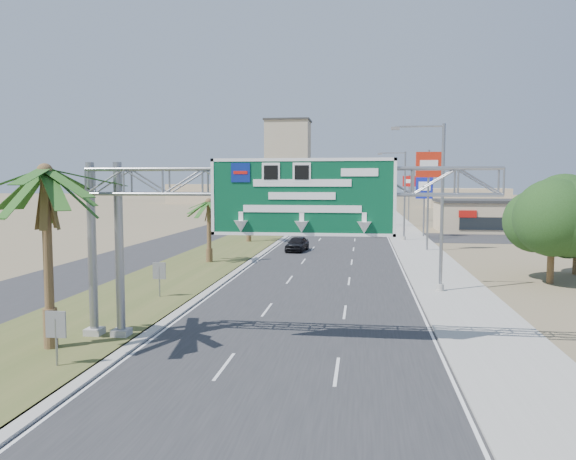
# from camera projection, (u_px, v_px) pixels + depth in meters

# --- Properties ---
(road) EXTENTS (12.00, 300.00, 0.02)m
(road) POSITION_uv_depth(u_px,v_px,m) (349.00, 213.00, 121.49)
(road) COLOR #28282B
(road) RESTS_ON ground
(sidewalk_right) EXTENTS (4.00, 300.00, 0.10)m
(sidewalk_right) POSITION_uv_depth(u_px,v_px,m) (389.00, 213.00, 120.37)
(sidewalk_right) COLOR #9E9B93
(sidewalk_right) RESTS_ON ground
(median_grass) EXTENTS (7.00, 300.00, 0.12)m
(median_grass) POSITION_uv_depth(u_px,v_px,m) (303.00, 212.00, 122.80)
(median_grass) COLOR #455224
(median_grass) RESTS_ON ground
(opposing_road) EXTENTS (8.00, 300.00, 0.02)m
(opposing_road) POSITION_uv_depth(u_px,v_px,m) (272.00, 212.00, 123.72)
(opposing_road) COLOR #28282B
(opposing_road) RESTS_ON ground
(sign_gantry) EXTENTS (16.75, 1.24, 7.50)m
(sign_gantry) POSITION_uv_depth(u_px,v_px,m) (264.00, 195.00, 22.27)
(sign_gantry) COLOR gray
(sign_gantry) RESTS_ON ground
(palm_near) EXTENTS (5.70, 5.70, 8.35)m
(palm_near) POSITION_uv_depth(u_px,v_px,m) (45.00, 173.00, 21.36)
(palm_near) COLOR brown
(palm_near) RESTS_ON ground
(palm_row_b) EXTENTS (3.99, 3.99, 5.95)m
(palm_row_b) POSITION_uv_depth(u_px,v_px,m) (209.00, 203.00, 45.28)
(palm_row_b) COLOR brown
(palm_row_b) RESTS_ON ground
(palm_row_c) EXTENTS (3.99, 3.99, 6.75)m
(palm_row_c) POSITION_uv_depth(u_px,v_px,m) (249.00, 191.00, 61.02)
(palm_row_c) COLOR brown
(palm_row_c) RESTS_ON ground
(palm_row_d) EXTENTS (3.99, 3.99, 5.45)m
(palm_row_d) POSITION_uv_depth(u_px,v_px,m) (274.00, 198.00, 78.90)
(palm_row_d) COLOR brown
(palm_row_d) RESTS_ON ground
(palm_row_e) EXTENTS (3.99, 3.99, 6.15)m
(palm_row_e) POSITION_uv_depth(u_px,v_px,m) (291.00, 191.00, 97.61)
(palm_row_e) COLOR brown
(palm_row_e) RESTS_ON ground
(palm_row_f) EXTENTS (3.99, 3.99, 5.75)m
(palm_row_f) POSITION_uv_depth(u_px,v_px,m) (306.00, 191.00, 122.34)
(palm_row_f) COLOR brown
(palm_row_f) RESTS_ON ground
(streetlight_near) EXTENTS (3.27, 0.44, 10.00)m
(streetlight_near) POSITION_uv_depth(u_px,v_px,m) (438.00, 214.00, 33.21)
(streetlight_near) COLOR gray
(streetlight_near) RESTS_ON ground
(streetlight_mid) EXTENTS (3.27, 0.44, 10.00)m
(streetlight_mid) POSITION_uv_depth(u_px,v_px,m) (403.00, 199.00, 62.85)
(streetlight_mid) COLOR gray
(streetlight_mid) RESTS_ON ground
(streetlight_far) EXTENTS (3.27, 0.44, 10.00)m
(streetlight_far) POSITION_uv_depth(u_px,v_px,m) (388.00, 193.00, 98.40)
(streetlight_far) COLOR gray
(streetlight_far) RESTS_ON ground
(signal_mast) EXTENTS (10.28, 0.71, 8.00)m
(signal_mast) POSITION_uv_depth(u_px,v_px,m) (379.00, 194.00, 82.84)
(signal_mast) COLOR gray
(signal_mast) RESTS_ON ground
(store_building) EXTENTS (18.00, 10.00, 4.00)m
(store_building) POSITION_uv_depth(u_px,v_px,m) (507.00, 217.00, 74.97)
(store_building) COLOR tan
(store_building) RESTS_ON ground
(oak_near) EXTENTS (4.50, 4.50, 6.80)m
(oak_near) POSITION_uv_depth(u_px,v_px,m) (553.00, 214.00, 36.17)
(oak_near) COLOR brown
(oak_near) RESTS_ON ground
(median_signback_a) EXTENTS (0.75, 0.08, 2.08)m
(median_signback_a) POSITION_uv_depth(u_px,v_px,m) (56.00, 329.00, 19.67)
(median_signback_a) COLOR gray
(median_signback_a) RESTS_ON ground
(median_signback_b) EXTENTS (0.75, 0.08, 2.08)m
(median_signback_b) POSITION_uv_depth(u_px,v_px,m) (159.00, 273.00, 31.61)
(median_signback_b) COLOR gray
(median_signback_b) RESTS_ON ground
(tower_distant) EXTENTS (20.00, 16.00, 35.00)m
(tower_distant) POSITION_uv_depth(u_px,v_px,m) (288.00, 159.00, 262.49)
(tower_distant) COLOR tan
(tower_distant) RESTS_ON ground
(building_distant_left) EXTENTS (24.00, 14.00, 6.00)m
(building_distant_left) POSITION_uv_depth(u_px,v_px,m) (210.00, 194.00, 176.53)
(building_distant_left) COLOR tan
(building_distant_left) RESTS_ON ground
(building_distant_right) EXTENTS (20.00, 12.00, 5.00)m
(building_distant_right) POSITION_uv_depth(u_px,v_px,m) (467.00, 198.00, 146.97)
(building_distant_right) COLOR tan
(building_distant_right) RESTS_ON ground
(car_left_lane) EXTENTS (2.18, 4.36, 1.43)m
(car_left_lane) POSITION_uv_depth(u_px,v_px,m) (297.00, 244.00, 53.45)
(car_left_lane) COLOR black
(car_left_lane) RESTS_ON ground
(car_mid_lane) EXTENTS (1.81, 4.21, 1.35)m
(car_mid_lane) POSITION_uv_depth(u_px,v_px,m) (352.00, 227.00, 73.79)
(car_mid_lane) COLOR maroon
(car_mid_lane) RESTS_ON ground
(car_right_lane) EXTENTS (2.32, 4.67, 1.27)m
(car_right_lane) POSITION_uv_depth(u_px,v_px,m) (377.00, 231.00, 69.23)
(car_right_lane) COLOR gray
(car_right_lane) RESTS_ON ground
(car_far) EXTENTS (2.03, 4.98, 1.44)m
(car_far) POSITION_uv_depth(u_px,v_px,m) (343.00, 215.00, 99.59)
(car_far) COLOR black
(car_far) RESTS_ON ground
(pole_sign_red_near) EXTENTS (2.41, 0.45, 9.64)m
(pole_sign_red_near) POSITION_uv_depth(u_px,v_px,m) (429.00, 171.00, 53.06)
(pole_sign_red_near) COLOR gray
(pole_sign_red_near) RESTS_ON ground
(pole_sign_blue) EXTENTS (1.99, 0.94, 7.82)m
(pole_sign_blue) POSITION_uv_depth(u_px,v_px,m) (424.00, 189.00, 66.98)
(pole_sign_blue) COLOR gray
(pole_sign_blue) RESTS_ON ground
(pole_sign_red_far) EXTENTS (2.15, 1.11, 7.87)m
(pole_sign_red_far) POSITION_uv_depth(u_px,v_px,m) (409.00, 185.00, 94.76)
(pole_sign_red_far) COLOR gray
(pole_sign_red_far) RESTS_ON ground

